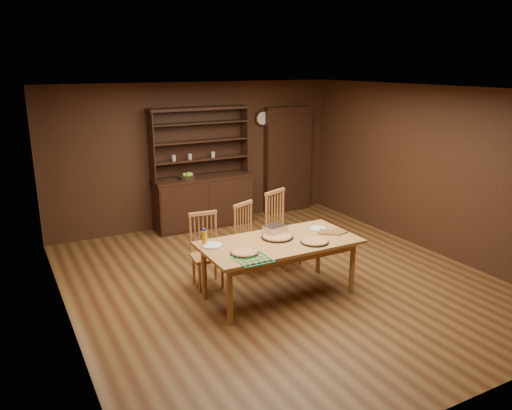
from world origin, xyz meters
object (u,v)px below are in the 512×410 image
dining_table (279,247)px  chair_right (280,226)px  china_hutch (203,195)px  juice_bottle (204,237)px  chair_left (206,247)px  chair_center (248,236)px

dining_table → chair_right: size_ratio=1.78×
china_hutch → juice_bottle: bearing=-111.9°
chair_left → chair_right: bearing=11.8°
china_hutch → juice_bottle: size_ratio=10.30×
china_hutch → chair_left: 2.55m
chair_center → chair_right: size_ratio=0.90×
china_hutch → chair_right: china_hutch is taller
dining_table → chair_left: size_ratio=1.99×
china_hutch → dining_table: 3.15m
china_hutch → chair_right: (0.31, -2.23, 0.00)m
chair_left → juice_bottle: chair_left is taller
china_hutch → juice_bottle: (-1.13, -2.82, 0.25)m
china_hutch → chair_center: 2.25m
dining_table → juice_bottle: size_ratio=9.48×
dining_table → chair_left: bearing=131.5°
chair_left → juice_bottle: 0.59m
china_hutch → chair_right: bearing=-82.1°
chair_left → chair_right: size_ratio=0.89×
dining_table → chair_center: size_ratio=1.97×
chair_center → juice_bottle: chair_center is taller
china_hutch → chair_left: (-0.94, -2.37, -0.06)m
chair_right → juice_bottle: (-1.44, -0.59, 0.25)m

